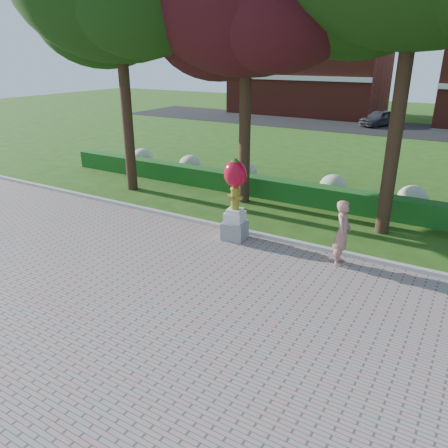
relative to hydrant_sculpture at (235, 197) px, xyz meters
name	(u,v)px	position (x,y,z in m)	size (l,w,h in m)	color
ground	(203,273)	(0.39, -2.43, -1.41)	(100.00, 100.00, 0.00)	#224C13
walkway	(91,353)	(0.39, -6.43, -1.39)	(40.00, 14.00, 0.04)	gray
curb	(254,234)	(0.39, 0.57, -1.34)	(40.00, 0.18, 0.15)	#ADADA5
lawn_hedge	(300,193)	(0.39, 4.57, -1.01)	(24.00, 0.70, 0.80)	#154917
hydrangea_row	(323,185)	(0.96, 5.57, -0.86)	(20.10, 1.10, 0.99)	#9CA17B
street	(400,129)	(0.39, 25.57, -1.40)	(50.00, 8.00, 0.02)	black
building_left	(309,76)	(-9.61, 31.57, 2.09)	(14.00, 8.00, 7.00)	maroon
hydrant_sculpture	(235,197)	(0.00, 0.00, 0.00)	(0.78, 0.78, 2.59)	gray
woman	(342,233)	(3.41, -0.04, -0.45)	(0.68, 0.44, 1.85)	#B47566
parked_car	(379,118)	(-1.44, 26.36, -0.75)	(1.51, 3.77, 1.28)	#404347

